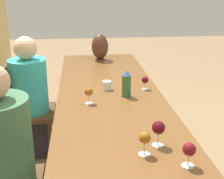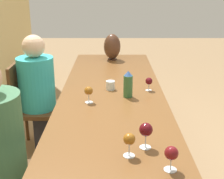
{
  "view_description": "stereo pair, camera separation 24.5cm",
  "coord_description": "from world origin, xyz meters",
  "px_view_note": "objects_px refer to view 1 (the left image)",
  "views": [
    {
      "loc": [
        -2.37,
        0.24,
        1.65
      ],
      "look_at": [
        -0.07,
        0.0,
        0.84
      ],
      "focal_mm": 50.0,
      "sensor_mm": 36.0,
      "label": 1
    },
    {
      "loc": [
        -2.38,
        -0.0,
        1.65
      ],
      "look_at": [
        -0.07,
        0.0,
        0.84
      ],
      "focal_mm": 50.0,
      "sensor_mm": 36.0,
      "label": 2
    }
  ],
  "objects_px": {
    "vase": "(100,47)",
    "person_near": "(4,158)",
    "water_tumbler": "(107,85)",
    "chair_far": "(23,108)",
    "wine_glass_1": "(145,80)",
    "wine_glass_4": "(145,139)",
    "water_bottle": "(126,84)",
    "wine_glass_2": "(158,128)",
    "wine_glass_0": "(89,92)",
    "wine_glass_3": "(189,150)",
    "person_far": "(31,94)"
  },
  "relations": [
    {
      "from": "chair_far",
      "to": "wine_glass_4",
      "type": "bearing_deg",
      "value": -146.6
    },
    {
      "from": "chair_far",
      "to": "wine_glass_3",
      "type": "bearing_deg",
      "value": -143.62
    },
    {
      "from": "water_tumbler",
      "to": "chair_far",
      "type": "xyz_separation_m",
      "value": [
        0.25,
        0.78,
        -0.29
      ]
    },
    {
      "from": "water_bottle",
      "to": "wine_glass_1",
      "type": "height_order",
      "value": "water_bottle"
    },
    {
      "from": "vase",
      "to": "wine_glass_0",
      "type": "height_order",
      "value": "vase"
    },
    {
      "from": "chair_far",
      "to": "wine_glass_1",
      "type": "bearing_deg",
      "value": -103.79
    },
    {
      "from": "person_far",
      "to": "wine_glass_4",
      "type": "bearing_deg",
      "value": -149.18
    },
    {
      "from": "wine_glass_1",
      "to": "water_tumbler",
      "type": "bearing_deg",
      "value": 85.74
    },
    {
      "from": "person_far",
      "to": "water_bottle",
      "type": "bearing_deg",
      "value": -117.1
    },
    {
      "from": "person_far",
      "to": "wine_glass_2",
      "type": "bearing_deg",
      "value": -144.32
    },
    {
      "from": "wine_glass_3",
      "to": "vase",
      "type": "bearing_deg",
      "value": 7.31
    },
    {
      "from": "wine_glass_3",
      "to": "person_far",
      "type": "height_order",
      "value": "person_far"
    },
    {
      "from": "wine_glass_4",
      "to": "person_far",
      "type": "height_order",
      "value": "person_far"
    },
    {
      "from": "wine_glass_0",
      "to": "wine_glass_2",
      "type": "height_order",
      "value": "wine_glass_2"
    },
    {
      "from": "vase",
      "to": "wine_glass_2",
      "type": "height_order",
      "value": "vase"
    },
    {
      "from": "wine_glass_4",
      "to": "person_near",
      "type": "distance_m",
      "value": 0.85
    },
    {
      "from": "wine_glass_2",
      "to": "wine_glass_0",
      "type": "bearing_deg",
      "value": 28.11
    },
    {
      "from": "wine_glass_4",
      "to": "chair_far",
      "type": "bearing_deg",
      "value": 33.4
    },
    {
      "from": "water_tumbler",
      "to": "chair_far",
      "type": "distance_m",
      "value": 0.87
    },
    {
      "from": "vase",
      "to": "water_bottle",
      "type": "bearing_deg",
      "value": -174.07
    },
    {
      "from": "water_bottle",
      "to": "wine_glass_2",
      "type": "xyz_separation_m",
      "value": [
        -0.83,
        -0.06,
        0.0
      ]
    },
    {
      "from": "water_bottle",
      "to": "water_tumbler",
      "type": "xyz_separation_m",
      "value": [
        0.18,
        0.15,
        -0.07
      ]
    },
    {
      "from": "wine_glass_3",
      "to": "person_far",
      "type": "distance_m",
      "value": 1.81
    },
    {
      "from": "wine_glass_1",
      "to": "wine_glass_4",
      "type": "relative_size",
      "value": 0.85
    },
    {
      "from": "wine_glass_4",
      "to": "water_tumbler",
      "type": "bearing_deg",
      "value": 5.6
    },
    {
      "from": "water_bottle",
      "to": "water_tumbler",
      "type": "relative_size",
      "value": 2.79
    },
    {
      "from": "wine_glass_2",
      "to": "chair_far",
      "type": "height_order",
      "value": "chair_far"
    },
    {
      "from": "chair_far",
      "to": "person_far",
      "type": "distance_m",
      "value": 0.16
    },
    {
      "from": "wine_glass_3",
      "to": "person_near",
      "type": "distance_m",
      "value": 1.08
    },
    {
      "from": "wine_glass_4",
      "to": "wine_glass_1",
      "type": "bearing_deg",
      "value": -11.88
    },
    {
      "from": "water_bottle",
      "to": "wine_glass_4",
      "type": "bearing_deg",
      "value": 177.67
    },
    {
      "from": "water_tumbler",
      "to": "wine_glass_4",
      "type": "xyz_separation_m",
      "value": [
        -1.1,
        -0.11,
        0.06
      ]
    },
    {
      "from": "vase",
      "to": "wine_glass_4",
      "type": "relative_size",
      "value": 2.28
    },
    {
      "from": "vase",
      "to": "wine_glass_1",
      "type": "bearing_deg",
      "value": -163.87
    },
    {
      "from": "water_tumbler",
      "to": "vase",
      "type": "distance_m",
      "value": 1.09
    },
    {
      "from": "water_tumbler",
      "to": "chair_far",
      "type": "bearing_deg",
      "value": 72.34
    },
    {
      "from": "wine_glass_4",
      "to": "vase",
      "type": "bearing_deg",
      "value": 2.47
    },
    {
      "from": "vase",
      "to": "wine_glass_1",
      "type": "distance_m",
      "value": 1.16
    },
    {
      "from": "wine_glass_4",
      "to": "chair_far",
      "type": "relative_size",
      "value": 0.15
    },
    {
      "from": "wine_glass_0",
      "to": "chair_far",
      "type": "height_order",
      "value": "chair_far"
    },
    {
      "from": "vase",
      "to": "wine_glass_3",
      "type": "xyz_separation_m",
      "value": [
        -2.32,
        -0.3,
        -0.07
      ]
    },
    {
      "from": "water_bottle",
      "to": "wine_glass_1",
      "type": "xyz_separation_m",
      "value": [
        0.16,
        -0.19,
        -0.03
      ]
    },
    {
      "from": "wine_glass_0",
      "to": "person_near",
      "type": "bearing_deg",
      "value": 138.68
    },
    {
      "from": "wine_glass_1",
      "to": "person_far",
      "type": "distance_m",
      "value": 1.09
    },
    {
      "from": "vase",
      "to": "person_far",
      "type": "distance_m",
      "value": 1.13
    },
    {
      "from": "wine_glass_1",
      "to": "wine_glass_3",
      "type": "relative_size",
      "value": 0.87
    },
    {
      "from": "water_bottle",
      "to": "person_far",
      "type": "height_order",
      "value": "person_far"
    },
    {
      "from": "water_bottle",
      "to": "person_near",
      "type": "relative_size",
      "value": 0.18
    },
    {
      "from": "wine_glass_0",
      "to": "wine_glass_4",
      "type": "distance_m",
      "value": 0.84
    },
    {
      "from": "vase",
      "to": "person_near",
      "type": "height_order",
      "value": "person_near"
    }
  ]
}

